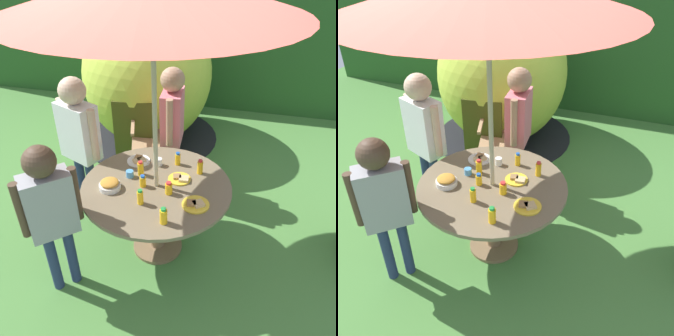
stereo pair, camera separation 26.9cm
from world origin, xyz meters
TOP-DOWN VIEW (x-y plane):
  - ground_plane at (0.00, 0.00)m, footprint 10.00×10.00m
  - hedge_backdrop at (0.00, 3.53)m, footprint 9.00×0.70m
  - garden_table at (0.00, 0.00)m, footprint 1.22×1.22m
  - wooden_chair at (-0.37, 1.14)m, footprint 0.58×0.56m
  - dome_tent at (-0.68, 2.00)m, footprint 2.07×2.07m
  - child_in_pink_shirt at (-0.09, 0.90)m, footprint 0.23×0.46m
  - child_in_white_shirt at (-0.83, 0.35)m, footprint 0.44×0.33m
  - child_in_grey_shirt at (-0.60, -0.57)m, footprint 0.37×0.37m
  - snack_bowl at (-0.35, -0.13)m, footprint 0.17×0.17m
  - plate_front_edge at (-0.25, 0.30)m, footprint 0.21×0.21m
  - plate_near_left at (0.17, 0.12)m, footprint 0.19×0.19m
  - plate_center_back at (0.35, -0.17)m, footprint 0.21×0.21m
  - juice_bottle_near_right at (0.31, 0.26)m, footprint 0.05×0.05m
  - juice_bottle_far_left at (-0.05, -0.25)m, footprint 0.05×0.05m
  - juice_bottle_far_right at (-0.17, 0.11)m, footprint 0.05×0.05m
  - juice_bottle_center_front at (0.10, 0.34)m, footprint 0.05×0.05m
  - juice_bottle_mid_left at (0.12, -0.08)m, footprint 0.06×0.06m
  - juice_bottle_mid_right at (0.17, -0.41)m, footprint 0.06×0.06m
  - juice_bottle_back_edge at (-0.10, -0.04)m, footprint 0.05×0.05m
  - cup_near at (-0.06, 0.29)m, footprint 0.06×0.06m
  - cup_far at (-0.25, 0.06)m, footprint 0.06×0.06m

SIDE VIEW (x-z plane):
  - ground_plane at x=0.00m, z-range -0.02..0.00m
  - wooden_chair at x=-0.37m, z-range 0.07..1.00m
  - garden_table at x=0.00m, z-range 0.21..0.91m
  - plate_center_back at x=0.35m, z-range 0.69..0.73m
  - plate_front_edge at x=-0.25m, z-range 0.69..0.73m
  - plate_near_left at x=0.17m, z-range 0.69..0.73m
  - cup_far at x=-0.25m, z-range 0.70..0.76m
  - cup_near at x=-0.06m, z-range 0.70..0.77m
  - snack_bowl at x=-0.35m, z-range 0.70..0.78m
  - juice_bottle_back_edge at x=-0.10m, z-range 0.69..0.80m
  - juice_bottle_mid_left at x=0.12m, z-range 0.69..0.80m
  - juice_bottle_center_front at x=0.10m, z-range 0.69..0.81m
  - juice_bottle_far_left at x=-0.05m, z-range 0.69..0.82m
  - juice_bottle_far_right at x=-0.17m, z-range 0.69..0.83m
  - juice_bottle_mid_right at x=0.17m, z-range 0.69..0.83m
  - juice_bottle_near_right at x=0.31m, z-range 0.69..0.83m
  - child_in_grey_shirt at x=-0.60m, z-range 0.18..1.47m
  - child_in_pink_shirt at x=-0.09m, z-range 0.19..1.56m
  - dome_tent at x=-0.68m, z-range -0.01..1.77m
  - child_in_white_shirt at x=-0.83m, z-range 0.19..1.60m
  - hedge_backdrop at x=0.00m, z-range 0.00..1.90m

